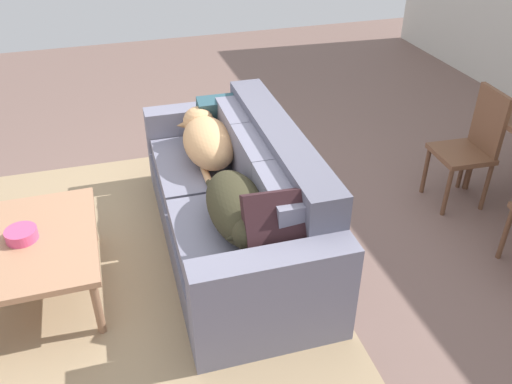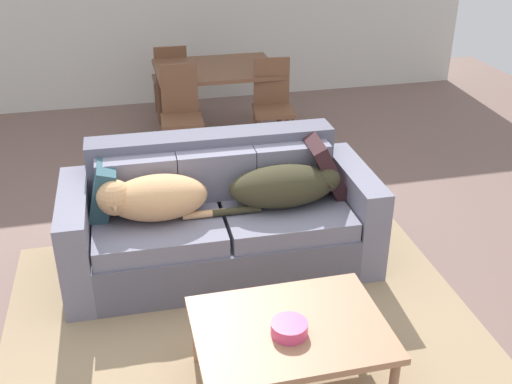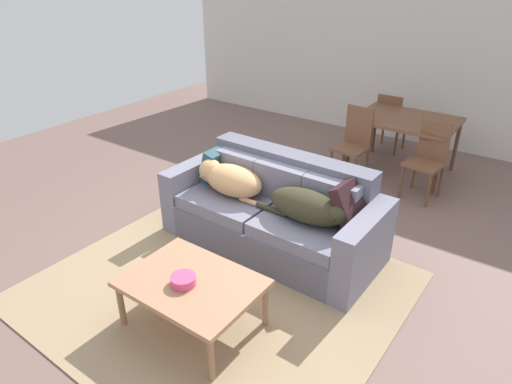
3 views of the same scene
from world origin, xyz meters
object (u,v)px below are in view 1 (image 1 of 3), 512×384
at_px(dog_on_left_cushion, 207,139).
at_px(throw_pillow_by_left_arm, 221,118).
at_px(coffee_table, 34,245).
at_px(dining_chair_near_left, 472,144).
at_px(throw_pillow_by_right_arm, 284,230).
at_px(bowl_on_coffee_table, 21,235).
at_px(couch, 239,204).
at_px(dog_on_right_cushion, 238,209).

xyz_separation_m(dog_on_left_cushion, throw_pillow_by_left_arm, (-0.32, 0.18, 0.01)).
bearing_deg(coffee_table, dining_chair_near_left, 92.88).
bearing_deg(throw_pillow_by_right_arm, throw_pillow_by_left_arm, 179.01).
bearing_deg(bowl_on_coffee_table, coffee_table, 68.25).
relative_size(couch, bowl_on_coffee_table, 11.33).
bearing_deg(bowl_on_coffee_table, throw_pillow_by_right_arm, 64.77).
xyz_separation_m(couch, throw_pillow_by_left_arm, (-0.79, 0.07, 0.30)).
bearing_deg(throw_pillow_by_right_arm, couch, -176.83).
distance_m(dog_on_left_cushion, throw_pillow_by_left_arm, 0.37).
bearing_deg(couch, dining_chair_near_left, 91.92).
bearing_deg(dining_chair_near_left, throw_pillow_by_right_arm, -62.33).
distance_m(coffee_table, bowl_on_coffee_table, 0.10).
height_order(dog_on_left_cushion, dog_on_right_cushion, dog_on_left_cushion).
bearing_deg(couch, dog_on_left_cushion, -165.61).
relative_size(dog_on_left_cushion, bowl_on_coffee_table, 4.39).
xyz_separation_m(coffee_table, dining_chair_near_left, (-0.16, 3.24, 0.12)).
height_order(couch, dining_chair_near_left, dining_chair_near_left).
height_order(throw_pillow_by_left_arm, coffee_table, throw_pillow_by_left_arm).
relative_size(throw_pillow_by_right_arm, coffee_table, 0.43).
bearing_deg(dog_on_left_cushion, couch, 14.39).
bearing_deg(dog_on_right_cushion, throw_pillow_by_right_arm, 27.61).
distance_m(couch, dining_chair_near_left, 1.90).
bearing_deg(dining_chair_near_left, throw_pillow_by_left_arm, -108.94).
height_order(throw_pillow_by_right_arm, bowl_on_coffee_table, throw_pillow_by_right_arm).
height_order(dog_on_left_cushion, throw_pillow_by_left_arm, throw_pillow_by_left_arm).
height_order(throw_pillow_by_right_arm, coffee_table, throw_pillow_by_right_arm).
bearing_deg(throw_pillow_by_left_arm, dog_on_right_cushion, -9.20).
xyz_separation_m(dog_on_right_cushion, throw_pillow_by_left_arm, (-1.24, 0.20, 0.02)).
bearing_deg(throw_pillow_by_left_arm, dog_on_left_cushion, -30.31).
bearing_deg(dog_on_left_cushion, bowl_on_coffee_table, -64.72).
height_order(dog_on_left_cushion, throw_pillow_by_right_arm, throw_pillow_by_right_arm).
bearing_deg(throw_pillow_by_right_arm, coffee_table, -115.37).
relative_size(dog_on_left_cushion, throw_pillow_by_left_arm, 2.29).
relative_size(throw_pillow_by_left_arm, dining_chair_near_left, 0.39).
height_order(throw_pillow_by_right_arm, dining_chair_near_left, dining_chair_near_left).
relative_size(coffee_table, dining_chair_near_left, 1.08).
bearing_deg(dog_on_right_cushion, bowl_on_coffee_table, -103.83).
distance_m(dog_on_left_cushion, dog_on_right_cushion, 0.92).
distance_m(couch, dog_on_right_cushion, 0.54).
bearing_deg(bowl_on_coffee_table, dog_on_left_cushion, 114.28).
bearing_deg(throw_pillow_by_right_arm, dining_chair_near_left, 113.99).
relative_size(couch, dining_chair_near_left, 2.31).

